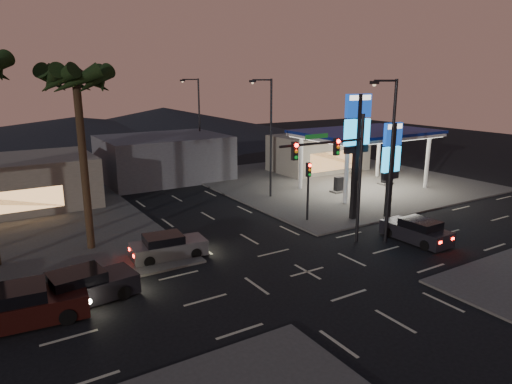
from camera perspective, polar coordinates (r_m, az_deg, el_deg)
ground at (r=24.84m, az=6.42°, el=-9.89°), size 140.00×140.00×0.00m
corner_lot_ne at (r=46.37m, az=9.72°, el=1.42°), size 24.00×24.00×0.12m
gas_station at (r=42.68m, az=13.58°, el=6.99°), size 12.20×8.20×5.47m
convenience_store at (r=51.01m, az=7.77°, el=4.86°), size 10.00×6.00×4.00m
pylon_sign_tall at (r=32.69m, az=12.52°, el=7.32°), size 2.20×0.35×9.00m
pylon_sign_short at (r=34.05m, az=16.57°, el=4.37°), size 1.60×0.35×7.00m
traffic_signal_mast at (r=27.11m, az=10.37°, el=3.59°), size 6.10×0.39×8.00m
pedestal_signal at (r=32.39m, az=6.56°, el=1.27°), size 0.32×0.39×4.30m
streetlight_near at (r=28.48m, az=16.30°, el=4.76°), size 2.14×0.25×10.00m
streetlight_mid at (r=38.28m, az=1.63°, el=7.56°), size 2.14×0.25×10.00m
streetlight_far at (r=50.48m, az=-7.31°, el=9.03°), size 2.14×0.25×10.00m
palm_a at (r=27.68m, az=-21.50°, el=11.83°), size 4.41×4.41×10.86m
building_far_mid at (r=47.26m, az=-11.44°, el=4.23°), size 12.00×9.00×4.40m
hill_right at (r=83.35m, az=-11.44°, el=8.59°), size 50.00×50.00×5.00m
hill_center at (r=79.38m, az=-21.66°, el=7.26°), size 60.00×60.00×4.00m
car_lane_a_front at (r=22.77m, az=-20.81°, el=-11.10°), size 4.91×2.47×1.55m
car_lane_a_mid at (r=21.97m, az=-27.14°, el=-12.59°), size 5.21×2.53×1.65m
car_lane_b_front at (r=26.75m, az=-10.99°, el=-6.75°), size 4.46×2.15×1.41m
suv_station at (r=30.55m, az=19.45°, el=-4.62°), size 2.00×4.45×1.47m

